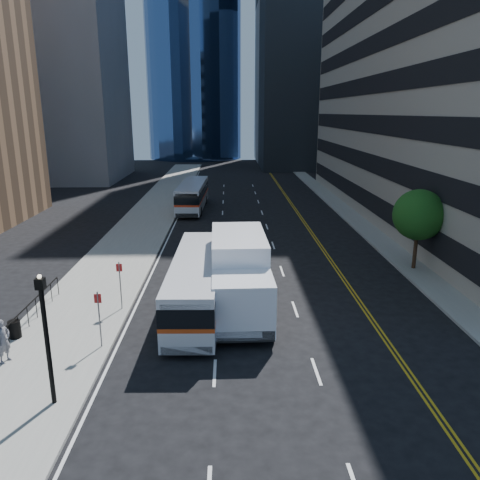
{
  "coord_description": "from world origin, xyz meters",
  "views": [
    {
      "loc": [
        -2.93,
        -20.29,
        9.87
      ],
      "look_at": [
        -2.26,
        5.43,
        2.8
      ],
      "focal_mm": 35.0,
      "sensor_mm": 36.0,
      "label": 1
    }
  ],
  "objects": [
    {
      "name": "bus_rear",
      "position": [
        -6.6,
        27.92,
        1.52
      ],
      "size": [
        2.77,
        10.86,
        2.78
      ],
      "rotation": [
        0.0,
        0.0,
        -0.04
      ],
      "color": "silver",
      "rests_on": "ground"
    },
    {
      "name": "bus_front",
      "position": [
        -4.56,
        2.16,
        1.5
      ],
      "size": [
        2.52,
        10.69,
        2.75
      ],
      "rotation": [
        0.0,
        0.0,
        -0.02
      ],
      "color": "silver",
      "rests_on": "ground"
    },
    {
      "name": "box_truck",
      "position": [
        -2.38,
        1.86,
        2.0
      ],
      "size": [
        2.96,
        8.0,
        3.8
      ],
      "rotation": [
        0.0,
        0.0,
        0.02
      ],
      "color": "white",
      "rests_on": "ground"
    },
    {
      "name": "trash_can",
      "position": [
        -12.45,
        -1.08,
        0.55
      ],
      "size": [
        0.55,
        0.55,
        0.79
      ],
      "primitive_type": "cylinder",
      "rotation": [
        0.0,
        0.0,
        -0.04
      ],
      "color": "black",
      "rests_on": "sidewalk_west"
    },
    {
      "name": "midrise_west",
      "position": [
        -28.0,
        52.0,
        17.5
      ],
      "size": [
        18.0,
        18.0,
        35.0
      ],
      "primitive_type": "cube",
      "color": "gray",
      "rests_on": "ground"
    },
    {
      "name": "pedestrian",
      "position": [
        -11.93,
        -3.18,
        1.07
      ],
      "size": [
        0.64,
        0.78,
        1.83
      ],
      "primitive_type": "imported",
      "rotation": [
        0.0,
        0.0,
        1.23
      ],
      "color": "slate",
      "rests_on": "sidewalk_west"
    },
    {
      "name": "ground",
      "position": [
        0.0,
        0.0,
        0.0
      ],
      "size": [
        160.0,
        160.0,
        0.0
      ],
      "primitive_type": "plane",
      "color": "black",
      "rests_on": "ground"
    },
    {
      "name": "street_tree",
      "position": [
        9.0,
        8.0,
        3.64
      ],
      "size": [
        3.2,
        3.2,
        5.1
      ],
      "color": "#332114",
      "rests_on": "sidewalk_east"
    },
    {
      "name": "sidewalk_east",
      "position": [
        9.0,
        25.0,
        0.07
      ],
      "size": [
        2.0,
        90.0,
        0.15
      ],
      "primitive_type": "cube",
      "color": "gray",
      "rests_on": "ground"
    },
    {
      "name": "sidewalk_west",
      "position": [
        -10.5,
        25.0,
        0.07
      ],
      "size": [
        5.0,
        90.0,
        0.15
      ],
      "primitive_type": "cube",
      "color": "gray",
      "rests_on": "ground"
    },
    {
      "name": "lamp_post",
      "position": [
        -9.0,
        -6.0,
        2.72
      ],
      "size": [
        0.28,
        0.28,
        4.56
      ],
      "color": "black",
      "rests_on": "sidewalk_west"
    }
  ]
}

